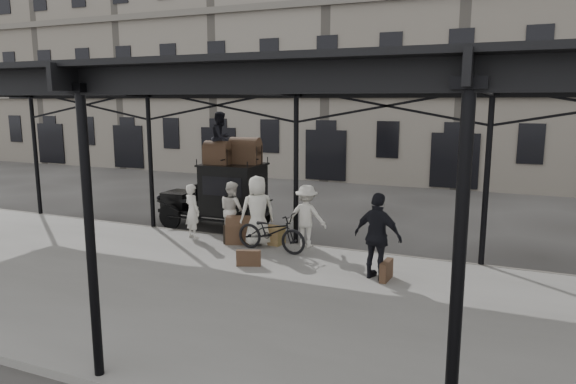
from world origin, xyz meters
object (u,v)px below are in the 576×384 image
object	(u,v)px
bicycle	(271,232)
steamer_trunk_roof_near	(218,154)
steamer_trunk_platform	(243,232)
taxi	(225,193)
porter_left	(192,211)
porter_official	(378,236)

from	to	relation	value
bicycle	steamer_trunk_roof_near	xyz separation A→B (m)	(-2.77, 1.95, 1.80)
steamer_trunk_platform	taxi	bearing A→B (deg)	112.10
bicycle	steamer_trunk_roof_near	distance (m)	3.84
taxi	steamer_trunk_platform	world-z (taller)	taxi
steamer_trunk_roof_near	porter_left	bearing A→B (deg)	-89.15
porter_left	steamer_trunk_platform	bearing A→B (deg)	-152.93
porter_left	porter_official	world-z (taller)	porter_official
taxi	bicycle	xyz separation A→B (m)	(2.69, -2.20, -0.52)
porter_left	steamer_trunk_roof_near	size ratio (longest dim) A/B	1.92
steamer_trunk_roof_near	taxi	bearing A→B (deg)	71.21
porter_left	porter_official	distance (m)	6.04
porter_left	bicycle	size ratio (longest dim) A/B	0.79
bicycle	taxi	bearing A→B (deg)	55.02
porter_official	porter_left	bearing A→B (deg)	1.99
taxi	porter_official	world-z (taller)	taxi
taxi	porter_left	bearing A→B (deg)	-91.13
taxi	steamer_trunk_platform	distance (m)	2.48
taxi	steamer_trunk_platform	size ratio (longest dim) A/B	4.01
taxi	porter_left	xyz separation A→B (m)	(-0.04, -1.86, -0.24)
steamer_trunk_roof_near	steamer_trunk_platform	world-z (taller)	steamer_trunk_roof_near
taxi	steamer_trunk_roof_near	world-z (taller)	steamer_trunk_roof_near
porter_official	bicycle	world-z (taller)	porter_official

